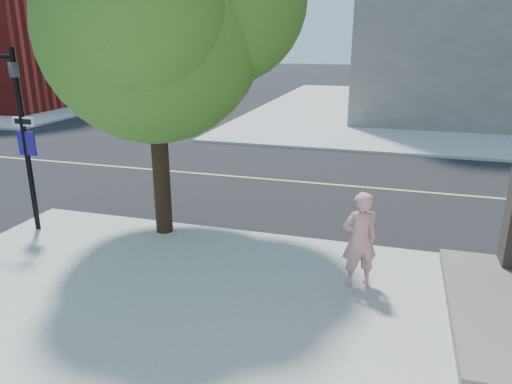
% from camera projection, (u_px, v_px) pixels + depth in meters
% --- Properties ---
extents(ground, '(140.00, 140.00, 0.00)m').
position_uv_depth(ground, '(86.00, 217.00, 12.16)').
color(ground, black).
rests_on(ground, ground).
extents(road_ew, '(140.00, 9.00, 0.01)m').
position_uv_depth(road_ew, '(167.00, 171.00, 16.27)').
color(road_ew, black).
rests_on(road_ew, ground).
extents(sidewalk_ne, '(29.00, 25.00, 0.12)m').
position_uv_depth(sidewalk_ne, '(508.00, 113.00, 28.12)').
color(sidewalk_ne, '#ACACAA').
rests_on(sidewalk_ne, ground).
extents(man_on_phone, '(0.75, 0.64, 1.74)m').
position_uv_depth(man_on_phone, '(360.00, 240.00, 8.34)').
color(man_on_phone, pink).
rests_on(man_on_phone, sidewalk_se).
extents(street_tree, '(5.70, 5.19, 7.57)m').
position_uv_depth(street_tree, '(157.00, 1.00, 9.45)').
color(street_tree, black).
rests_on(street_tree, sidewalk_se).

